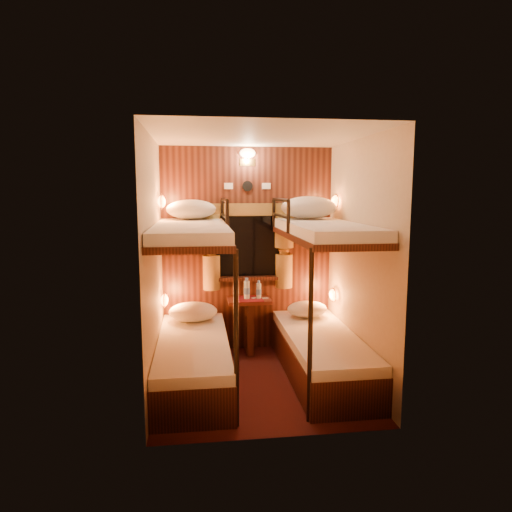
{
  "coord_description": "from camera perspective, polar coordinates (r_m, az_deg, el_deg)",
  "views": [
    {
      "loc": [
        -0.6,
        -4.29,
        1.89
      ],
      "look_at": [
        -0.01,
        0.15,
        1.25
      ],
      "focal_mm": 32.0,
      "sensor_mm": 36.0,
      "label": 1
    }
  ],
  "objects": [
    {
      "name": "table",
      "position": [
        5.39,
        -0.83,
        -7.8
      ],
      "size": [
        0.5,
        0.34,
        0.66
      ],
      "color": "#5A2914",
      "rests_on": "floor"
    },
    {
      "name": "curtains",
      "position": [
        5.34,
        -1.0,
        1.35
      ],
      "size": [
        1.1,
        0.22,
        1.0
      ],
      "color": "brown",
      "rests_on": "back_panel"
    },
    {
      "name": "pillow_upper_right",
      "position": [
        5.14,
        6.6,
        6.06
      ],
      "size": [
        0.63,
        0.45,
        0.25
      ],
      "primitive_type": "ellipsoid",
      "color": "silver",
      "rests_on": "bunk_right"
    },
    {
      "name": "wall_left",
      "position": [
        4.37,
        -12.67,
        -1.2
      ],
      "size": [
        0.0,
        2.4,
        2.4
      ],
      "primitive_type": "plane",
      "rotation": [
        1.57,
        0.0,
        1.57
      ],
      "color": "#C6B293",
      "rests_on": "floor"
    },
    {
      "name": "pillow_lower_right",
      "position": [
        5.31,
        6.4,
        -6.6
      ],
      "size": [
        0.46,
        0.33,
        0.18
      ],
      "primitive_type": "ellipsoid",
      "color": "silver",
      "rests_on": "bunk_right"
    },
    {
      "name": "wall_back",
      "position": [
        5.42,
        -1.09,
        0.78
      ],
      "size": [
        2.4,
        0.0,
        2.4
      ],
      "primitive_type": "plane",
      "rotation": [
        1.57,
        0.0,
        0.0
      ],
      "color": "#C6B293",
      "rests_on": "floor"
    },
    {
      "name": "sachet_b",
      "position": [
        5.35,
        -0.22,
        -5.28
      ],
      "size": [
        0.09,
        0.09,
        0.01
      ],
      "primitive_type": "cube",
      "rotation": [
        0.0,
        0.0,
        0.56
      ],
      "color": "silver",
      "rests_on": "table"
    },
    {
      "name": "pillow_lower_left",
      "position": [
        5.15,
        -7.87,
        -6.91
      ],
      "size": [
        0.54,
        0.38,
        0.21
      ],
      "primitive_type": "ellipsoid",
      "color": "silver",
      "rests_on": "bunk_left"
    },
    {
      "name": "sachet_a",
      "position": [
        5.35,
        1.14,
        -5.27
      ],
      "size": [
        0.08,
        0.06,
        0.01
      ],
      "primitive_type": "cube",
      "rotation": [
        0.0,
        0.0,
        0.11
      ],
      "color": "silver",
      "rests_on": "table"
    },
    {
      "name": "floor",
      "position": [
        4.73,
        0.42,
        -15.46
      ],
      "size": [
        2.1,
        2.1,
        0.0
      ],
      "primitive_type": "plane",
      "color": "#37120F",
      "rests_on": "ground"
    },
    {
      "name": "back_panel",
      "position": [
        5.41,
        -1.07,
        0.76
      ],
      "size": [
        2.0,
        0.03,
        2.4
      ],
      "primitive_type": "cube",
      "color": "black",
      "rests_on": "floor"
    },
    {
      "name": "bottle_right",
      "position": [
        5.32,
        0.34,
        -4.37
      ],
      "size": [
        0.06,
        0.06,
        0.21
      ],
      "rotation": [
        0.0,
        0.0,
        0.17
      ],
      "color": "#99BFE5",
      "rests_on": "table"
    },
    {
      "name": "reading_lamps",
      "position": [
        5.07,
        -0.65,
        0.73
      ],
      "size": [
        2.0,
        0.2,
        1.25
      ],
      "color": "orange",
      "rests_on": "wall_left"
    },
    {
      "name": "bottle_left",
      "position": [
        5.3,
        -1.16,
        -4.25
      ],
      "size": [
        0.07,
        0.07,
        0.25
      ],
      "rotation": [
        0.0,
        0.0,
        0.18
      ],
      "color": "#99BFE5",
      "rests_on": "table"
    },
    {
      "name": "wall_right",
      "position": [
        4.63,
        12.78,
        -0.68
      ],
      "size": [
        0.0,
        2.4,
        2.4
      ],
      "primitive_type": "plane",
      "rotation": [
        1.57,
        0.0,
        -1.57
      ],
      "color": "#C6B293",
      "rests_on": "floor"
    },
    {
      "name": "pillow_upper_left",
      "position": [
        5.07,
        -8.11,
        5.8
      ],
      "size": [
        0.54,
        0.39,
        0.21
      ],
      "primitive_type": "ellipsoid",
      "color": "silver",
      "rests_on": "bunk_left"
    },
    {
      "name": "bunk_right",
      "position": [
        4.73,
        8.19,
        -8.35
      ],
      "size": [
        0.72,
        1.9,
        1.82
      ],
      "color": "black",
      "rests_on": "floor"
    },
    {
      "name": "back_fixtures",
      "position": [
        5.34,
        -1.06,
        11.92
      ],
      "size": [
        0.54,
        0.09,
        0.48
      ],
      "color": "black",
      "rests_on": "back_panel"
    },
    {
      "name": "ceiling",
      "position": [
        4.37,
        0.45,
        14.8
      ],
      "size": [
        2.1,
        2.1,
        0.0
      ],
      "primitive_type": "plane",
      "rotation": [
        3.14,
        0.0,
        0.0
      ],
      "color": "silver",
      "rests_on": "wall_back"
    },
    {
      "name": "bunk_left",
      "position": [
        4.56,
        -7.88,
        -8.96
      ],
      "size": [
        0.72,
        1.9,
        1.82
      ],
      "color": "black",
      "rests_on": "floor"
    },
    {
      "name": "wall_front",
      "position": [
        3.37,
        2.89,
        -3.75
      ],
      "size": [
        2.4,
        0.0,
        2.4
      ],
      "primitive_type": "plane",
      "rotation": [
        -1.57,
        0.0,
        0.0
      ],
      "color": "#C6B293",
      "rests_on": "floor"
    },
    {
      "name": "window",
      "position": [
        5.38,
        -1.04,
        0.52
      ],
      "size": [
        1.0,
        0.12,
        0.79
      ],
      "color": "black",
      "rests_on": "back_panel"
    }
  ]
}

